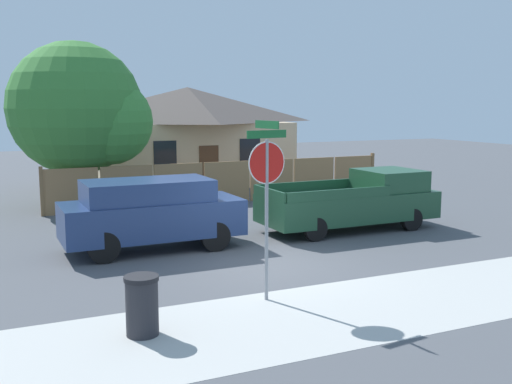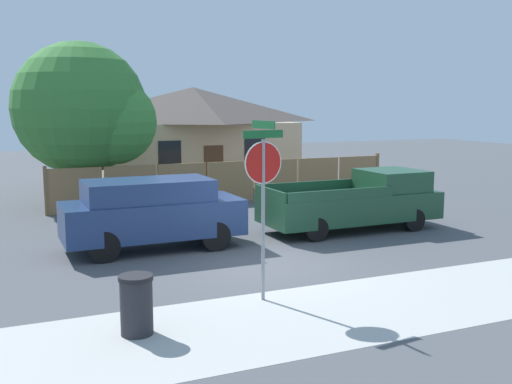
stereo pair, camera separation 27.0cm
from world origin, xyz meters
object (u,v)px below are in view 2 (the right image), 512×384
house (194,134)px  red_suv (152,211)px  oak_tree (87,111)px  orange_pickup (357,202)px  trash_bin (136,305)px  stop_sign (263,179)px

house → red_suv: 13.66m
oak_tree → orange_pickup: size_ratio=1.11×
orange_pickup → oak_tree: bearing=131.8°
house → oak_tree: bearing=-138.7°
house → trash_bin: 19.61m
orange_pickup → trash_bin: size_ratio=5.39×
red_suv → stop_sign: size_ratio=1.33×
red_suv → trash_bin: red_suv is taller
stop_sign → orange_pickup: bearing=35.2°
stop_sign → trash_bin: (-2.66, -0.78, -1.89)m
red_suv → trash_bin: size_ratio=4.59×
trash_bin → house: bearing=69.4°
oak_tree → red_suv: oak_tree is taller
house → trash_bin: (-6.88, -18.27, -1.88)m
red_suv → stop_sign: stop_sign is taller
orange_pickup → trash_bin: (-8.05, -5.71, -0.35)m
red_suv → orange_pickup: 6.36m
house → red_suv: (-5.19, -12.56, -1.37)m
house → red_suv: bearing=-112.4°
trash_bin → orange_pickup: bearing=35.4°
house → stop_sign: house is taller
orange_pickup → house: bearing=95.0°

